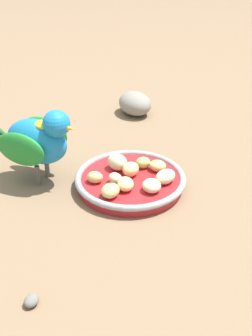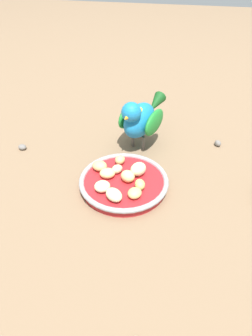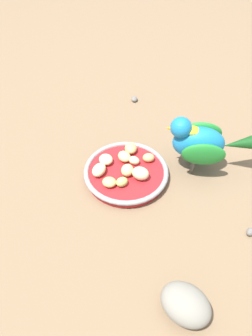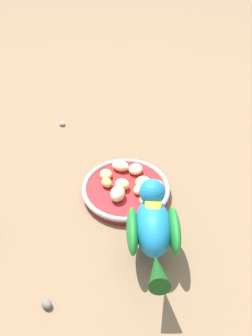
{
  "view_description": "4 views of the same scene",
  "coord_description": "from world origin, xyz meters",
  "px_view_note": "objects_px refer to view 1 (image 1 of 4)",
  "views": [
    {
      "loc": [
        0.09,
        -0.66,
        0.43
      ],
      "look_at": [
        0.01,
        -0.02,
        0.05
      ],
      "focal_mm": 48.96,
      "sensor_mm": 36.0,
      "label": 1
    },
    {
      "loc": [
        0.5,
        0.1,
        0.44
      ],
      "look_at": [
        -0.0,
        0.0,
        0.04
      ],
      "focal_mm": 32.78,
      "sensor_mm": 36.0,
      "label": 2
    },
    {
      "loc": [
        0.14,
        0.5,
        0.57
      ],
      "look_at": [
        0.02,
        0.01,
        0.04
      ],
      "focal_mm": 36.22,
      "sensor_mm": 36.0,
      "label": 3
    },
    {
      "loc": [
        -0.48,
        0.17,
        0.54
      ],
      "look_at": [
        0.05,
        -0.01,
        0.05
      ],
      "focal_mm": 37.02,
      "sensor_mm": 36.0,
      "label": 4
    }
  ],
  "objects_px": {
    "apple_piece_2": "(125,184)",
    "pebble_0": "(31,301)",
    "apple_piece_1": "(95,177)",
    "pebble_1": "(48,127)",
    "feeding_bowl": "(130,181)",
    "parrot": "(35,139)",
    "apple_piece_5": "(115,178)",
    "apple_piece_7": "(158,166)",
    "apple_piece_3": "(143,163)",
    "apple_piece_4": "(165,177)",
    "apple_piece_9": "(110,191)",
    "apple_piece_0": "(131,169)",
    "apple_piece_8": "(118,162)",
    "apple_piece_6": "(152,186)",
    "rock_large": "(135,103)"
  },
  "relations": [
    {
      "from": "apple_piece_9",
      "to": "parrot",
      "type": "relative_size",
      "value": 0.17
    },
    {
      "from": "rock_large",
      "to": "pebble_0",
      "type": "height_order",
      "value": "rock_large"
    },
    {
      "from": "feeding_bowl",
      "to": "apple_piece_8",
      "type": "height_order",
      "value": "apple_piece_8"
    },
    {
      "from": "apple_piece_3",
      "to": "apple_piece_8",
      "type": "relative_size",
      "value": 0.7
    },
    {
      "from": "feeding_bowl",
      "to": "parrot",
      "type": "relative_size",
      "value": 0.97
    },
    {
      "from": "apple_piece_9",
      "to": "pebble_0",
      "type": "distance_m",
      "value": 0.23
    },
    {
      "from": "apple_piece_6",
      "to": "feeding_bowl",
      "type": "bearing_deg",
      "value": 137.81
    },
    {
      "from": "apple_piece_0",
      "to": "apple_piece_7",
      "type": "distance_m",
      "value": 0.05
    },
    {
      "from": "apple_piece_1",
      "to": "pebble_1",
      "type": "relative_size",
      "value": 1.46
    },
    {
      "from": "apple_piece_2",
      "to": "apple_piece_9",
      "type": "relative_size",
      "value": 0.98
    },
    {
      "from": "apple_piece_8",
      "to": "parrot",
      "type": "height_order",
      "value": "parrot"
    },
    {
      "from": "apple_piece_5",
      "to": "apple_piece_9",
      "type": "xyz_separation_m",
      "value": [
        -0.0,
        -0.04,
        0.0
      ]
    },
    {
      "from": "apple_piece_6",
      "to": "pebble_1",
      "type": "height_order",
      "value": "apple_piece_6"
    },
    {
      "from": "apple_piece_0",
      "to": "apple_piece_2",
      "type": "relative_size",
      "value": 0.94
    },
    {
      "from": "apple_piece_4",
      "to": "parrot",
      "type": "bearing_deg",
      "value": 176.09
    },
    {
      "from": "apple_piece_1",
      "to": "apple_piece_8",
      "type": "bearing_deg",
      "value": 55.74
    },
    {
      "from": "feeding_bowl",
      "to": "pebble_1",
      "type": "relative_size",
      "value": 10.23
    },
    {
      "from": "feeding_bowl",
      "to": "apple_piece_4",
      "type": "distance_m",
      "value": 0.06
    },
    {
      "from": "feeding_bowl",
      "to": "apple_piece_7",
      "type": "bearing_deg",
      "value": 36.14
    },
    {
      "from": "apple_piece_2",
      "to": "pebble_0",
      "type": "relative_size",
      "value": 1.57
    },
    {
      "from": "apple_piece_4",
      "to": "apple_piece_5",
      "type": "relative_size",
      "value": 1.53
    },
    {
      "from": "pebble_1",
      "to": "pebble_0",
      "type": "bearing_deg",
      "value": -77.1
    },
    {
      "from": "parrot",
      "to": "rock_large",
      "type": "xyz_separation_m",
      "value": [
        0.14,
        0.31,
        -0.05
      ]
    },
    {
      "from": "pebble_0",
      "to": "apple_piece_0",
      "type": "bearing_deg",
      "value": 72.55
    },
    {
      "from": "apple_piece_6",
      "to": "parrot",
      "type": "distance_m",
      "value": 0.21
    },
    {
      "from": "apple_piece_3",
      "to": "parrot",
      "type": "xyz_separation_m",
      "value": [
        -0.18,
        -0.03,
        0.05
      ]
    },
    {
      "from": "apple_piece_5",
      "to": "apple_piece_7",
      "type": "bearing_deg",
      "value": 36.71
    },
    {
      "from": "apple_piece_1",
      "to": "apple_piece_9",
      "type": "bearing_deg",
      "value": -50.58
    },
    {
      "from": "apple_piece_2",
      "to": "pebble_0",
      "type": "height_order",
      "value": "apple_piece_2"
    },
    {
      "from": "apple_piece_6",
      "to": "apple_piece_8",
      "type": "xyz_separation_m",
      "value": [
        -0.06,
        0.06,
        0.0
      ]
    },
    {
      "from": "apple_piece_7",
      "to": "pebble_1",
      "type": "height_order",
      "value": "apple_piece_7"
    },
    {
      "from": "parrot",
      "to": "apple_piece_7",
      "type": "bearing_deg",
      "value": 24.45
    },
    {
      "from": "apple_piece_9",
      "to": "rock_large",
      "type": "height_order",
      "value": "rock_large"
    },
    {
      "from": "apple_piece_0",
      "to": "apple_piece_6",
      "type": "relative_size",
      "value": 0.96
    },
    {
      "from": "apple_piece_8",
      "to": "pebble_0",
      "type": "xyz_separation_m",
      "value": [
        -0.07,
        -0.3,
        -0.03
      ]
    },
    {
      "from": "apple_piece_3",
      "to": "apple_piece_8",
      "type": "distance_m",
      "value": 0.05
    },
    {
      "from": "apple_piece_0",
      "to": "apple_piece_9",
      "type": "xyz_separation_m",
      "value": [
        -0.02,
        -0.07,
        -0.0
      ]
    },
    {
      "from": "feeding_bowl",
      "to": "pebble_1",
      "type": "distance_m",
      "value": 0.29
    },
    {
      "from": "apple_piece_3",
      "to": "apple_piece_5",
      "type": "height_order",
      "value": "apple_piece_3"
    },
    {
      "from": "apple_piece_8",
      "to": "pebble_1",
      "type": "xyz_separation_m",
      "value": [
        -0.18,
        0.18,
        -0.03
      ]
    },
    {
      "from": "apple_piece_0",
      "to": "apple_piece_5",
      "type": "bearing_deg",
      "value": -129.01
    },
    {
      "from": "apple_piece_9",
      "to": "parrot",
      "type": "height_order",
      "value": "parrot"
    },
    {
      "from": "apple_piece_3",
      "to": "pebble_1",
      "type": "distance_m",
      "value": 0.28
    },
    {
      "from": "feeding_bowl",
      "to": "apple_piece_3",
      "type": "bearing_deg",
      "value": 64.79
    },
    {
      "from": "feeding_bowl",
      "to": "apple_piece_1",
      "type": "xyz_separation_m",
      "value": [
        -0.06,
        -0.02,
        0.02
      ]
    },
    {
      "from": "apple_piece_0",
      "to": "parrot",
      "type": "bearing_deg",
      "value": -179.73
    },
    {
      "from": "apple_piece_9",
      "to": "apple_piece_0",
      "type": "bearing_deg",
      "value": 69.72
    },
    {
      "from": "apple_piece_4",
      "to": "pebble_1",
      "type": "bearing_deg",
      "value": 140.97
    },
    {
      "from": "rock_large",
      "to": "parrot",
      "type": "bearing_deg",
      "value": -114.59
    },
    {
      "from": "apple_piece_2",
      "to": "apple_piece_7",
      "type": "distance_m",
      "value": 0.08
    }
  ]
}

